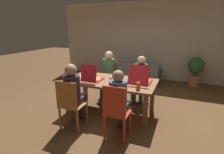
% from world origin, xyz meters
% --- Properties ---
extents(ground_plane, '(20.00, 20.00, 0.00)m').
position_xyz_m(ground_plane, '(0.00, 0.00, 0.00)').
color(ground_plane, brown).
extents(back_wall, '(6.52, 0.12, 2.77)m').
position_xyz_m(back_wall, '(0.00, 3.17, 1.38)').
color(back_wall, beige).
rests_on(back_wall, ground).
extents(dining_table, '(2.00, 1.01, 0.76)m').
position_xyz_m(dining_table, '(0.00, 0.00, 0.66)').
color(dining_table, brown).
rests_on(dining_table, ground).
extents(chair_0, '(0.42, 0.41, 0.89)m').
position_xyz_m(chair_0, '(0.49, 0.94, 0.48)').
color(chair_0, brown).
rests_on(chair_0, ground).
extents(person_0, '(0.35, 0.50, 1.20)m').
position_xyz_m(person_0, '(0.49, 0.82, 0.71)').
color(person_0, '#343D41').
rests_on(person_0, ground).
extents(chair_1, '(0.40, 0.39, 0.98)m').
position_xyz_m(chair_1, '(-0.42, 0.98, 0.50)').
color(chair_1, olive).
rests_on(chair_1, ground).
extents(person_1, '(0.32, 0.53, 1.27)m').
position_xyz_m(person_1, '(-0.42, 0.85, 0.74)').
color(person_1, '#313F49').
rests_on(person_1, ground).
extents(chair_2, '(0.42, 0.40, 0.99)m').
position_xyz_m(chair_2, '(0.49, -0.92, 0.54)').
color(chair_2, '#BA3721').
rests_on(chair_2, ground).
extents(person_2, '(0.31, 0.48, 1.22)m').
position_xyz_m(person_2, '(0.49, -0.78, 0.72)').
color(person_2, '#3B3D47').
rests_on(person_2, ground).
extents(chair_3, '(0.45, 0.40, 0.98)m').
position_xyz_m(chair_3, '(-0.42, -0.95, 0.52)').
color(chair_3, '#9C632F').
rests_on(chair_3, ground).
extents(person_3, '(0.31, 0.52, 1.26)m').
position_xyz_m(person_3, '(-0.42, -0.80, 0.74)').
color(person_3, '#3A2F39').
rests_on(person_3, ground).
extents(pizza_box_0, '(0.37, 0.44, 0.38)m').
position_xyz_m(pizza_box_0, '(-0.35, -0.16, 0.81)').
color(pizza_box_0, red).
rests_on(pizza_box_0, dining_table).
extents(pizza_box_1, '(0.42, 0.59, 0.41)m').
position_xyz_m(pizza_box_1, '(0.66, 0.12, 0.81)').
color(pizza_box_1, red).
rests_on(pizza_box_1, dining_table).
extents(plate_0, '(0.26, 0.26, 0.01)m').
position_xyz_m(plate_0, '(-0.74, 0.06, 0.76)').
color(plate_0, white).
rests_on(plate_0, dining_table).
extents(plate_1, '(0.22, 0.22, 0.01)m').
position_xyz_m(plate_1, '(0.10, 0.03, 0.76)').
color(plate_1, white).
rests_on(plate_1, dining_table).
extents(drinking_glass_0, '(0.07, 0.07, 0.11)m').
position_xyz_m(drinking_glass_0, '(-0.79, -0.22, 0.81)').
color(drinking_glass_0, silver).
rests_on(drinking_glass_0, dining_table).
extents(drinking_glass_1, '(0.07, 0.07, 0.14)m').
position_xyz_m(drinking_glass_1, '(0.12, -0.25, 0.83)').
color(drinking_glass_1, '#B6502C').
rests_on(drinking_glass_1, dining_table).
extents(drinking_glass_2, '(0.08, 0.08, 0.14)m').
position_xyz_m(drinking_glass_2, '(0.71, -0.35, 0.83)').
color(drinking_glass_2, '#B94F2E').
rests_on(drinking_glass_2, dining_table).
extents(drinking_glass_3, '(0.07, 0.07, 0.12)m').
position_xyz_m(drinking_glass_3, '(-0.67, 0.38, 0.82)').
color(drinking_glass_3, '#E0CE64').
rests_on(drinking_glass_3, dining_table).
extents(couch, '(1.72, 0.90, 0.77)m').
position_xyz_m(couch, '(-0.08, 2.41, 0.27)').
color(couch, slate).
rests_on(couch, ground).
extents(potted_plant, '(0.49, 0.49, 0.96)m').
position_xyz_m(potted_plant, '(1.86, 2.77, 0.57)').
color(potted_plant, '#AC704D').
rests_on(potted_plant, ground).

